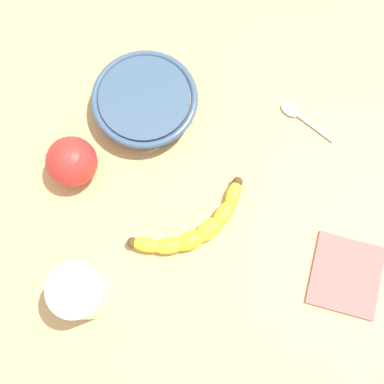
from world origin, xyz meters
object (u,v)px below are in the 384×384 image
teaspoon (293,112)px  apple_fruit (72,162)px  ceramic_bowl (145,102)px  banana (196,229)px  smoothie_glass (83,292)px

teaspoon → apple_fruit: bearing=55.8°
ceramic_bowl → apple_fruit: size_ratio=2.18×
ceramic_bowl → teaspoon: (-2.92, -25.69, -2.34)cm
banana → ceramic_bowl: 23.56cm
ceramic_bowl → apple_fruit: 16.24cm
smoothie_glass → ceramic_bowl: (31.32, -10.82, -2.62)cm
ceramic_bowl → teaspoon: bearing=-96.5°
banana → ceramic_bowl: bearing=81.1°
banana → teaspoon: (19.61, -18.88, -1.11)cm
smoothie_glass → apple_fruit: smoothie_glass is taller
smoothie_glass → ceramic_bowl: size_ratio=0.60×
ceramic_bowl → apple_fruit: (-10.35, 12.44, 1.44)cm
smoothie_glass → teaspoon: 46.52cm
apple_fruit → ceramic_bowl: bearing=-50.2°
banana → apple_fruit: 22.93cm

